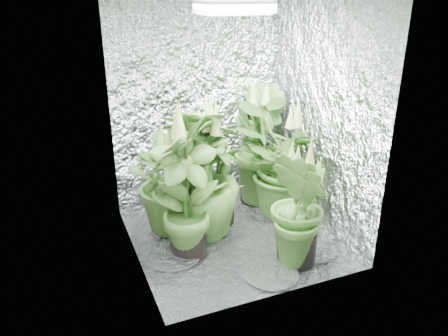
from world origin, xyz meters
TOP-DOWN VIEW (x-y plane):
  - ground at (0.00, 0.00)m, footprint 1.60×1.60m
  - walls at (0.00, 0.00)m, footprint 1.62×1.62m
  - grow_lamp at (0.00, 0.00)m, footprint 0.50×0.30m
  - plant_a at (-0.39, 0.33)m, footprint 0.88×0.88m
  - plant_b at (-0.00, 0.30)m, footprint 0.65×0.65m
  - plant_c at (0.50, 0.57)m, footprint 0.65×0.65m
  - plant_d at (-0.21, 0.16)m, footprint 0.84×0.84m
  - plant_e at (0.60, 0.18)m, footprint 1.03×1.03m
  - plant_f at (-0.42, -0.09)m, footprint 0.85×0.85m
  - plant_g at (0.31, -0.51)m, footprint 0.55×0.55m
  - circulation_fan at (0.59, 0.57)m, footprint 0.17×0.33m
  - plant_label at (0.37, -0.54)m, footprint 0.06×0.03m

SIDE VIEW (x-z plane):
  - ground at x=0.00m, z-range 0.00..0.00m
  - circulation_fan at x=0.59m, z-range -0.03..0.35m
  - plant_label at x=0.37m, z-range 0.26..0.34m
  - plant_b at x=0.00m, z-range -0.05..0.92m
  - plant_g at x=0.31m, z-range -0.05..0.94m
  - plant_a at x=-0.39m, z-range -0.03..0.97m
  - plant_e at x=0.60m, z-range -0.02..1.07m
  - plant_d at x=-0.21m, z-range -0.04..1.15m
  - plant_c at x=0.50m, z-range -0.04..1.17m
  - plant_f at x=-0.42m, z-range -0.04..1.20m
  - walls at x=0.00m, z-range 0.00..2.00m
  - grow_lamp at x=0.00m, z-range 1.72..1.94m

